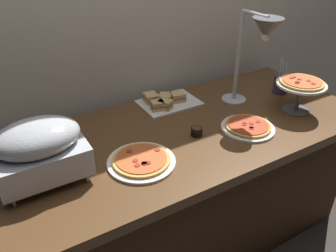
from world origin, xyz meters
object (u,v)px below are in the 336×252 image
chafing_dish (39,148)px  pizza_plate_front (248,127)px  pizza_plate_center (141,161)px  heat_lamp (260,38)px  pizza_plate_raised_stand (301,86)px  sauce_cup_near (197,131)px  utensil_holder (281,84)px  sandwich_platter (166,101)px

chafing_dish → pizza_plate_front: 0.98m
chafing_dish → pizza_plate_center: size_ratio=1.16×
heat_lamp → pizza_plate_front: size_ratio=1.93×
pizza_plate_raised_stand → sauce_cup_near: size_ratio=4.61×
pizza_plate_front → heat_lamp: bearing=43.9°
utensil_holder → sauce_cup_near: bearing=-168.9°
pizza_plate_raised_stand → sandwich_platter: size_ratio=0.79×
sandwich_platter → utensil_holder: utensil_holder is taller
pizza_plate_front → utensil_holder: utensil_holder is taller
chafing_dish → pizza_plate_center: (0.38, -0.10, -0.14)m
pizza_plate_front → sandwich_platter: sandwich_platter is taller
pizza_plate_raised_stand → sandwich_platter: pizza_plate_raised_stand is taller
pizza_plate_raised_stand → sauce_cup_near: (-0.62, 0.07, -0.12)m
pizza_plate_center → utensil_holder: size_ratio=1.34×
chafing_dish → utensil_holder: 1.43m
chafing_dish → utensil_holder: chafing_dish is taller
chafing_dish → pizza_plate_front: chafing_dish is taller
heat_lamp → sauce_cup_near: 0.56m
sauce_cup_near → pizza_plate_center: bearing=-168.8°
heat_lamp → pizza_plate_raised_stand: heat_lamp is taller
pizza_plate_raised_stand → utensil_holder: 0.25m
heat_lamp → pizza_plate_raised_stand: size_ratio=1.99×
heat_lamp → sauce_cup_near: heat_lamp is taller
pizza_plate_raised_stand → pizza_plate_front: bearing=-177.9°
heat_lamp → utensil_holder: size_ratio=2.35×
pizza_plate_center → sauce_cup_near: (0.33, 0.07, 0.01)m
sauce_cup_near → utensil_holder: size_ratio=0.26×
pizza_plate_front → utensil_holder: size_ratio=1.21×
heat_lamp → sandwich_platter: size_ratio=1.57×
pizza_plate_center → sauce_cup_near: sauce_cup_near is taller
pizza_plate_raised_stand → sauce_cup_near: bearing=173.3°
heat_lamp → utensil_holder: bearing=14.5°
pizza_plate_raised_stand → sauce_cup_near: pizza_plate_raised_stand is taller
chafing_dish → sauce_cup_near: size_ratio=6.08×
chafing_dish → sauce_cup_near: chafing_dish is taller
heat_lamp → sandwich_platter: (-0.37, 0.29, -0.38)m
chafing_dish → pizza_plate_raised_stand: 1.33m
heat_lamp → sauce_cup_near: size_ratio=9.16×
pizza_plate_center → pizza_plate_raised_stand: 0.96m
utensil_holder → chafing_dish: bearing=-175.9°
pizza_plate_front → pizza_plate_center: (-0.59, 0.02, -0.00)m
pizza_plate_center → sandwich_platter: 0.56m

